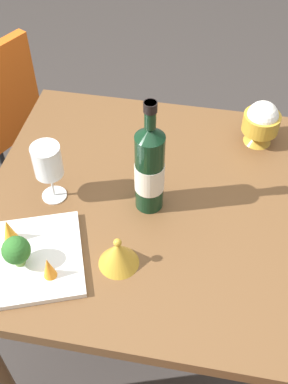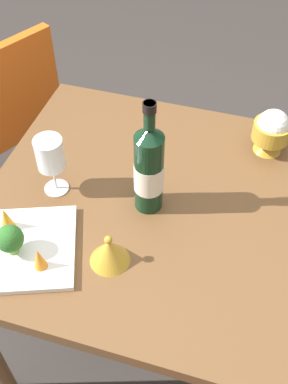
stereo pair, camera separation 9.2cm
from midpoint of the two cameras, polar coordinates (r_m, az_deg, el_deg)
ground_plane at (r=1.92m, az=1.42°, el=-15.83°), size 8.00×8.00×0.00m
dining_table at (r=1.36m, az=1.94°, el=-3.49°), size 0.87×0.87×0.75m
chair_near_window at (r=2.00m, az=-14.86°, el=9.54°), size 0.54×0.54×0.85m
wine_bottle at (r=1.18m, az=2.82°, el=2.71°), size 0.08×0.08×0.34m
wine_glass at (r=1.24m, az=-9.19°, el=4.34°), size 0.08×0.08×0.18m
rice_bowl at (r=1.44m, az=16.91°, el=7.02°), size 0.11×0.11×0.14m
rice_bowl_lid at (r=1.14m, az=-1.89°, el=-7.23°), size 0.10×0.10×0.09m
serving_plate at (r=1.21m, az=-12.08°, el=-6.77°), size 0.32×0.32×0.02m
broccoli_floret at (r=1.16m, az=-13.70°, el=-5.64°), size 0.07×0.07×0.09m
carrot_garnish_left at (r=1.13m, az=-10.27°, el=-7.98°), size 0.03×0.03×0.06m
carrot_garnish_right at (r=1.22m, az=-14.25°, el=-3.18°), size 0.04×0.04×0.07m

